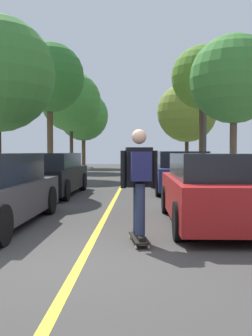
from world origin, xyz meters
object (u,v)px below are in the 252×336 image
streetlamp (205,116)px  skateboard (139,238)px  parked_car_right_nearest (213,190)px  street_tree_right_nearest (234,79)px  street_tree_left_far (71,102)px  parked_car_right_farthest (162,163)px  street_tree_right_far (187,112)px  parked_car_right_near (180,172)px  parked_car_left_near (51,174)px  street_tree_right_near (203,78)px  street_tree_left_farthest (83,116)px  street_tree_left_near (50,78)px  skateboarder (139,177)px  parked_car_right_far (169,166)px

streetlamp → skateboard: (-3.20, -13.31, -3.12)m
parked_car_right_nearest → street_tree_right_nearest: (1.99, 6.82, 3.38)m
streetlamp → street_tree_left_far: bearing=133.4°
parked_car_right_farthest → streetlamp: streetlamp is taller
street_tree_right_far → parked_car_right_near: bearing=-97.7°
parked_car_right_near → streetlamp: 6.18m
parked_car_left_near → parked_car_right_farthest: size_ratio=1.13×
parked_car_right_farthest → street_tree_right_near: 6.58m
street_tree_left_farthest → street_tree_right_nearest: 21.23m
parked_car_left_near → parked_car_right_nearest: 6.77m
street_tree_right_near → street_tree_left_far: bearing=142.4°
parked_car_right_near → street_tree_right_nearest: street_tree_right_nearest is taller
street_tree_right_far → parked_car_right_farthest: bearing=-122.1°
parked_car_right_near → street_tree_left_far: 15.97m
streetlamp → skateboard: bearing=-103.5°
street_tree_left_near → skateboard: street_tree_left_near is taller
parked_car_left_near → skateboarder: size_ratio=2.76×
street_tree_right_far → skateboarder: 23.24m
street_tree_left_far → street_tree_right_far: street_tree_left_far is taller
parked_car_right_farthest → street_tree_right_nearest: bearing=-79.9°
parked_car_right_nearest → skateboard: parked_car_right_nearest is taller
street_tree_right_nearest → street_tree_left_near: bearing=140.8°
street_tree_left_near → parked_car_right_farthest: bearing=33.9°
skateboarder → parked_car_right_near: bearing=79.7°
parked_car_left_near → skateboard: 7.39m
parked_car_left_near → parked_car_right_near: bearing=15.0°
street_tree_left_near → street_tree_left_far: (-0.00, 6.66, -0.46)m
parked_car_left_near → parked_car_right_nearest: bearing=-49.4°
parked_car_right_near → street_tree_right_near: street_tree_right_near is taller
street_tree_left_far → street_tree_right_nearest: street_tree_left_far is taller
parked_car_left_near → street_tree_right_nearest: (6.40, 1.68, 3.38)m
parked_car_right_near → skateboarder: (-1.44, -7.97, 0.35)m
street_tree_right_near → streetlamp: street_tree_right_near is taller
parked_car_right_farthest → street_tree_right_near: street_tree_right_near is taller
street_tree_right_nearest → street_tree_left_farthest: bearing=113.3°
parked_car_right_near → street_tree_right_far: bearing=82.3°
parked_car_right_far → parked_car_left_near: bearing=-123.9°
parked_car_right_near → parked_car_right_farthest: bearing=90.0°
street_tree_left_far → skateboard: size_ratio=8.14×
parked_car_right_far → street_tree_right_far: (1.99, 9.40, 3.59)m
parked_car_right_near → skateboarder: skateboarder is taller
parked_car_right_near → street_tree_left_farthest: bearing=107.7°
street_tree_left_near → skateboarder: 16.67m
parked_car_right_near → parked_car_right_far: parked_car_right_near is taller
parked_car_right_farthest → street_tree_right_far: bearing=57.9°
street_tree_left_near → street_tree_left_farthest: size_ratio=1.10×
parked_car_right_far → street_tree_left_far: 11.55m
parked_car_right_far → street_tree_right_near: size_ratio=0.60×
parked_car_right_farthest → skateboarder: skateboarder is taller
parked_car_right_near → street_tree_right_nearest: size_ratio=0.80×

